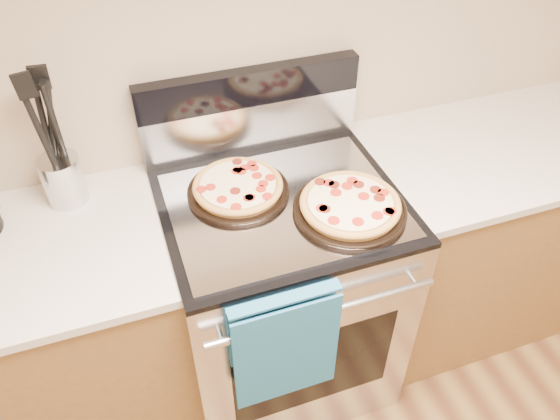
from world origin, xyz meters
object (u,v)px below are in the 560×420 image
object	(u,v)px
range_body	(281,295)
pepperoni_pizza_back	(238,188)
utensil_crock	(63,180)
pepperoni_pizza_front	(350,206)

from	to	relation	value
range_body	pepperoni_pizza_back	bearing A→B (deg)	149.68
range_body	utensil_crock	bearing A→B (deg)	159.31
range_body	pepperoni_pizza_back	distance (m)	0.52
range_body	pepperoni_pizza_front	world-z (taller)	pepperoni_pizza_front
range_body	pepperoni_pizza_back	xyz separation A→B (m)	(-0.12, 0.07, 0.50)
utensil_crock	range_body	bearing A→B (deg)	-20.69
pepperoni_pizza_front	utensil_crock	size ratio (longest dim) A/B	2.20
range_body	utensil_crock	distance (m)	0.87
pepperoni_pizza_back	pepperoni_pizza_front	xyz separation A→B (m)	(0.30, -0.20, 0.00)
range_body	utensil_crock	size ratio (longest dim) A/B	5.71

